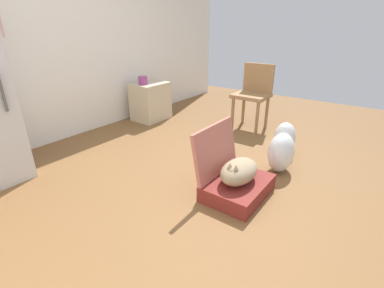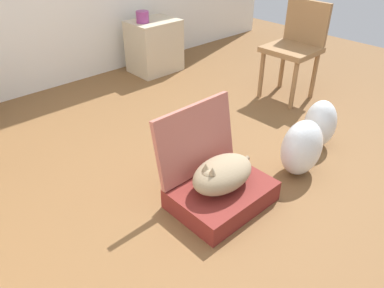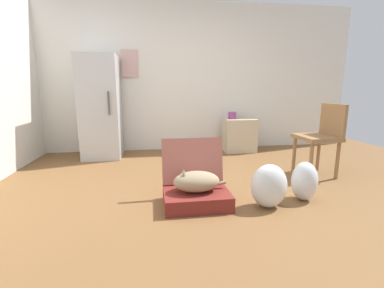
{
  "view_description": "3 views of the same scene",
  "coord_description": "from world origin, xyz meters",
  "px_view_note": "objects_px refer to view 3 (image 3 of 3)",
  "views": [
    {
      "loc": [
        -2.1,
        -1.23,
        1.4
      ],
      "look_at": [
        -0.21,
        0.16,
        0.39
      ],
      "focal_mm": 25.76,
      "sensor_mm": 36.0,
      "label": 1
    },
    {
      "loc": [
        -1.53,
        -1.53,
        1.61
      ],
      "look_at": [
        -0.09,
        0.04,
        0.26
      ],
      "focal_mm": 34.43,
      "sensor_mm": 36.0,
      "label": 2
    },
    {
      "loc": [
        -0.56,
        -2.67,
        1.09
      ],
      "look_at": [
        -0.14,
        0.12,
        0.51
      ],
      "focal_mm": 24.95,
      "sensor_mm": 36.0,
      "label": 3
    }
  ],
  "objects_px": {
    "suitcase_base": "(196,198)",
    "side_table": "(239,135)",
    "vase_tall": "(232,115)",
    "refrigerator": "(101,107)",
    "plastic_bag_white": "(269,186)",
    "plastic_bag_clear": "(304,181)",
    "cat": "(196,181)",
    "chair": "(322,135)"
  },
  "relations": [
    {
      "from": "suitcase_base",
      "to": "plastic_bag_white",
      "type": "relative_size",
      "value": 1.49
    },
    {
      "from": "side_table",
      "to": "plastic_bag_white",
      "type": "bearing_deg",
      "value": -101.8
    },
    {
      "from": "suitcase_base",
      "to": "vase_tall",
      "type": "xyz_separation_m",
      "value": [
        1.01,
        2.17,
        0.57
      ]
    },
    {
      "from": "suitcase_base",
      "to": "vase_tall",
      "type": "height_order",
      "value": "vase_tall"
    },
    {
      "from": "side_table",
      "to": "chair",
      "type": "height_order",
      "value": "chair"
    },
    {
      "from": "plastic_bag_white",
      "to": "plastic_bag_clear",
      "type": "bearing_deg",
      "value": 14.31
    },
    {
      "from": "side_table",
      "to": "vase_tall",
      "type": "distance_m",
      "value": 0.38
    },
    {
      "from": "cat",
      "to": "refrigerator",
      "type": "distance_m",
      "value": 2.49
    },
    {
      "from": "suitcase_base",
      "to": "side_table",
      "type": "xyz_separation_m",
      "value": [
        1.14,
        2.17,
        0.22
      ]
    },
    {
      "from": "suitcase_base",
      "to": "side_table",
      "type": "bearing_deg",
      "value": 62.2
    },
    {
      "from": "suitcase_base",
      "to": "side_table",
      "type": "height_order",
      "value": "side_table"
    },
    {
      "from": "cat",
      "to": "side_table",
      "type": "distance_m",
      "value": 2.45
    },
    {
      "from": "cat",
      "to": "vase_tall",
      "type": "height_order",
      "value": "vase_tall"
    },
    {
      "from": "plastic_bag_clear",
      "to": "chair",
      "type": "xyz_separation_m",
      "value": [
        0.64,
        0.71,
        0.33
      ]
    },
    {
      "from": "side_table",
      "to": "vase_tall",
      "type": "bearing_deg",
      "value": 179.78
    },
    {
      "from": "plastic_bag_white",
      "to": "vase_tall",
      "type": "relative_size",
      "value": 2.99
    },
    {
      "from": "chair",
      "to": "vase_tall",
      "type": "bearing_deg",
      "value": -155.16
    },
    {
      "from": "cat",
      "to": "chair",
      "type": "xyz_separation_m",
      "value": [
        1.73,
        0.68,
        0.28
      ]
    },
    {
      "from": "refrigerator",
      "to": "chair",
      "type": "relative_size",
      "value": 1.77
    },
    {
      "from": "plastic_bag_white",
      "to": "chair",
      "type": "height_order",
      "value": "chair"
    },
    {
      "from": "suitcase_base",
      "to": "side_table",
      "type": "distance_m",
      "value": 2.46
    },
    {
      "from": "plastic_bag_white",
      "to": "side_table",
      "type": "xyz_separation_m",
      "value": [
        0.48,
        2.31,
        0.08
      ]
    },
    {
      "from": "cat",
      "to": "vase_tall",
      "type": "distance_m",
      "value": 2.42
    },
    {
      "from": "cat",
      "to": "refrigerator",
      "type": "relative_size",
      "value": 0.32
    },
    {
      "from": "suitcase_base",
      "to": "refrigerator",
      "type": "relative_size",
      "value": 0.38
    },
    {
      "from": "refrigerator",
      "to": "side_table",
      "type": "xyz_separation_m",
      "value": [
        2.34,
        0.05,
        -0.52
      ]
    },
    {
      "from": "plastic_bag_clear",
      "to": "suitcase_base",
      "type": "bearing_deg",
      "value": 178.32
    },
    {
      "from": "cat",
      "to": "plastic_bag_white",
      "type": "distance_m",
      "value": 0.68
    },
    {
      "from": "plastic_bag_clear",
      "to": "chair",
      "type": "distance_m",
      "value": 1.01
    },
    {
      "from": "vase_tall",
      "to": "chair",
      "type": "height_order",
      "value": "chair"
    },
    {
      "from": "plastic_bag_white",
      "to": "side_table",
      "type": "relative_size",
      "value": 0.71
    },
    {
      "from": "cat",
      "to": "plastic_bag_white",
      "type": "bearing_deg",
      "value": -11.92
    },
    {
      "from": "refrigerator",
      "to": "side_table",
      "type": "bearing_deg",
      "value": 1.23
    },
    {
      "from": "suitcase_base",
      "to": "refrigerator",
      "type": "height_order",
      "value": "refrigerator"
    },
    {
      "from": "plastic_bag_clear",
      "to": "refrigerator",
      "type": "bearing_deg",
      "value": 136.73
    },
    {
      "from": "plastic_bag_white",
      "to": "vase_tall",
      "type": "xyz_separation_m",
      "value": [
        0.35,
        2.31,
        0.44
      ]
    },
    {
      "from": "plastic_bag_clear",
      "to": "vase_tall",
      "type": "distance_m",
      "value": 2.24
    },
    {
      "from": "suitcase_base",
      "to": "refrigerator",
      "type": "distance_m",
      "value": 2.54
    },
    {
      "from": "cat",
      "to": "plastic_bag_clear",
      "type": "xyz_separation_m",
      "value": [
        1.09,
        -0.03,
        -0.04
      ]
    },
    {
      "from": "plastic_bag_white",
      "to": "refrigerator",
      "type": "height_order",
      "value": "refrigerator"
    },
    {
      "from": "suitcase_base",
      "to": "cat",
      "type": "height_order",
      "value": "cat"
    },
    {
      "from": "refrigerator",
      "to": "vase_tall",
      "type": "height_order",
      "value": "refrigerator"
    }
  ]
}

